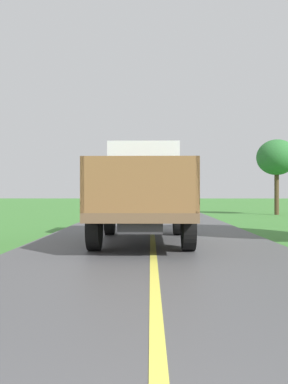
% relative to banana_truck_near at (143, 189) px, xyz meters
% --- Properties ---
extents(banana_truck_near, '(2.38, 5.82, 2.80)m').
position_rel_banana_truck_near_xyz_m(banana_truck_near, '(0.00, 0.00, 0.00)').
color(banana_truck_near, '#2D2D30').
rests_on(banana_truck_near, road_surface).
extents(roadside_tree_near_left, '(2.49, 2.49, 4.73)m').
position_rel_banana_truck_near_xyz_m(roadside_tree_near_left, '(8.14, 13.88, 2.11)').
color(roadside_tree_near_left, '#4C3823').
rests_on(roadside_tree_near_left, ground).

